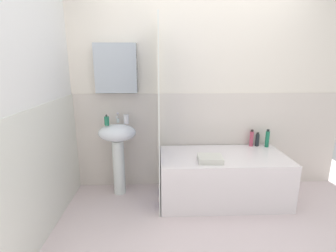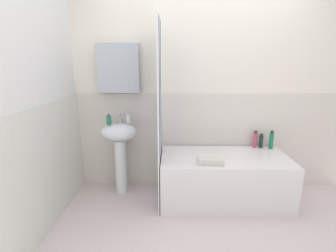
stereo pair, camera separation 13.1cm
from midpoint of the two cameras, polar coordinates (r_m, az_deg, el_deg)
The scene contains 13 objects.
ground_plane at distance 2.43m, azimuth 9.78°, elevation -26.60°, with size 4.80×5.60×0.04m, color silver.
wall_back_tiled at distance 3.11m, azimuth 4.84°, elevation 6.38°, with size 3.60×0.18×2.40m.
wall_left_tiled at distance 2.46m, azimuth -29.57°, elevation 1.97°, with size 0.07×1.81×2.40m.
sink at distance 3.02m, azimuth -12.65°, elevation -3.95°, with size 0.44×0.34×0.87m.
faucet at distance 3.02m, azimuth -12.67°, elevation 1.83°, with size 0.03×0.12×0.12m.
soap_dispenser at distance 2.94m, azimuth -15.07°, elevation 1.17°, with size 0.05×0.05×0.13m.
toothbrush_cup at distance 2.97m, azimuth -10.77°, elevation 1.57°, with size 0.06×0.06×0.11m, color silver.
bathtub at distance 3.02m, azimuth 10.99°, elevation -11.34°, with size 1.43×0.72×0.54m, color white.
shower_curtain at distance 2.71m, azimuth -3.47°, elevation 2.24°, with size 0.01×0.72×2.00m.
conditioner_bottle at distance 3.31m, azimuth 20.68°, elevation -2.73°, with size 0.05×0.05×0.22m.
body_wash_bottle at distance 3.32m, azimuth 18.65°, elevation -2.99°, with size 0.05×0.05×0.18m.
lotion_bottle at distance 3.29m, azimuth 17.45°, elevation -2.71°, with size 0.05×0.05×0.21m.
towel_folded at distance 2.70m, azimuth 8.23°, elevation -7.43°, with size 0.26×0.22×0.06m, color silver.
Camera 1 is at (-0.50, -1.79, 1.56)m, focal length 26.69 mm.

